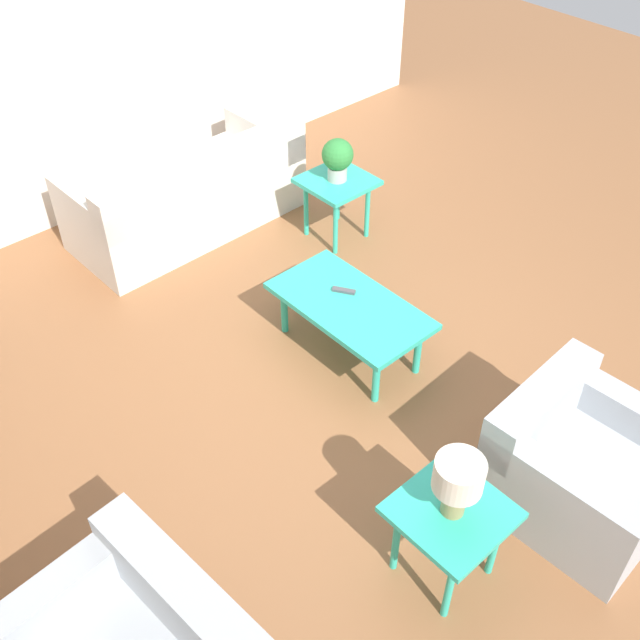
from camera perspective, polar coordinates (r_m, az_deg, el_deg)
ground_plane at (r=5.16m, az=2.73°, el=-3.86°), size 14.00×14.00×0.00m
wall_right at (r=6.59m, az=-16.84°, el=19.21°), size 0.12×7.20×2.70m
sofa at (r=6.42m, az=-9.93°, el=9.28°), size 0.90×1.96×0.81m
armchair at (r=4.49m, az=19.09°, el=-10.52°), size 0.94×0.92×0.72m
coffee_table at (r=5.05m, az=2.28°, el=0.87°), size 1.12×0.59×0.43m
side_table_plant at (r=6.16m, az=1.31°, el=10.00°), size 0.53×0.53×0.54m
side_table_lamp at (r=3.90m, az=9.88°, el=-14.76°), size 0.53×0.53×0.54m
potted_plant at (r=6.01m, az=1.35°, el=12.29°), size 0.25×0.25×0.35m
table_lamp at (r=3.64m, az=10.47°, el=-11.91°), size 0.25×0.25×0.37m
remote_control at (r=5.10m, az=1.82°, el=2.25°), size 0.16×0.12×0.02m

